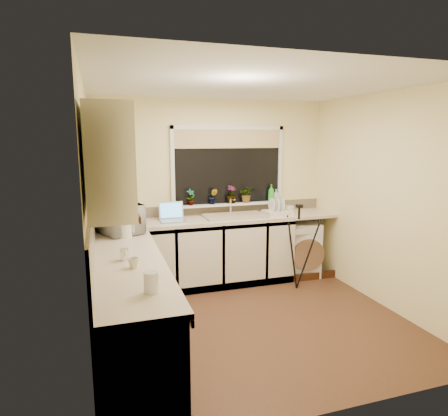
{
  "coord_description": "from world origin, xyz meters",
  "views": [
    {
      "loc": [
        -1.51,
        -3.67,
        1.95
      ],
      "look_at": [
        -0.16,
        0.55,
        1.15
      ],
      "focal_mm": 31.63,
      "sensor_mm": 36.0,
      "label": 1
    }
  ],
  "objects_px": {
    "soap_bottle_green": "(271,193)",
    "steel_jar": "(124,254)",
    "plant_d": "(247,194)",
    "soap_bottle_clear": "(276,195)",
    "cup_left": "(133,263)",
    "plant_b": "(213,196)",
    "laptop": "(172,216)",
    "plant_a": "(191,197)",
    "plant_c": "(231,194)",
    "washing_machine": "(298,248)",
    "dish_rack": "(278,213)",
    "cup_back": "(290,209)",
    "glass_jug": "(151,282)",
    "kettle": "(124,228)",
    "tripod": "(298,247)",
    "microwave": "(118,218)"
  },
  "relations": [
    {
      "from": "glass_jug",
      "to": "plant_b",
      "type": "xyz_separation_m",
      "value": [
        1.16,
        2.5,
        0.18
      ]
    },
    {
      "from": "kettle",
      "to": "soap_bottle_green",
      "type": "xyz_separation_m",
      "value": [
        2.1,
        0.9,
        0.17
      ]
    },
    {
      "from": "dish_rack",
      "to": "soap_bottle_green",
      "type": "height_order",
      "value": "soap_bottle_green"
    },
    {
      "from": "dish_rack",
      "to": "steel_jar",
      "type": "relative_size",
      "value": 3.57
    },
    {
      "from": "laptop",
      "to": "plant_a",
      "type": "height_order",
      "value": "plant_a"
    },
    {
      "from": "washing_machine",
      "to": "glass_jug",
      "type": "relative_size",
      "value": 5.2
    },
    {
      "from": "plant_d",
      "to": "soap_bottle_clear",
      "type": "height_order",
      "value": "plant_d"
    },
    {
      "from": "washing_machine",
      "to": "plant_c",
      "type": "height_order",
      "value": "plant_c"
    },
    {
      "from": "plant_d",
      "to": "cup_back",
      "type": "xyz_separation_m",
      "value": [
        0.58,
        -0.18,
        -0.21
      ]
    },
    {
      "from": "washing_machine",
      "to": "cup_back",
      "type": "xyz_separation_m",
      "value": [
        -0.15,
        0.02,
        0.57
      ]
    },
    {
      "from": "plant_d",
      "to": "glass_jug",
      "type": "bearing_deg",
      "value": -123.44
    },
    {
      "from": "washing_machine",
      "to": "cup_back",
      "type": "relative_size",
      "value": 5.77
    },
    {
      "from": "laptop",
      "to": "kettle",
      "type": "height_order",
      "value": "laptop"
    },
    {
      "from": "washing_machine",
      "to": "glass_jug",
      "type": "distance_m",
      "value": 3.36
    },
    {
      "from": "plant_b",
      "to": "soap_bottle_green",
      "type": "bearing_deg",
      "value": 1.09
    },
    {
      "from": "dish_rack",
      "to": "microwave",
      "type": "height_order",
      "value": "microwave"
    },
    {
      "from": "soap_bottle_green",
      "to": "cup_left",
      "type": "xyz_separation_m",
      "value": [
        -2.1,
        -1.95,
        -0.23
      ]
    },
    {
      "from": "glass_jug",
      "to": "laptop",
      "type": "bearing_deg",
      "value": 76.3
    },
    {
      "from": "dish_rack",
      "to": "cup_left",
      "type": "bearing_deg",
      "value": -144.13
    },
    {
      "from": "glass_jug",
      "to": "plant_c",
      "type": "distance_m",
      "value": 2.9
    },
    {
      "from": "tripod",
      "to": "plant_a",
      "type": "distance_m",
      "value": 1.55
    },
    {
      "from": "washing_machine",
      "to": "tripod",
      "type": "height_order",
      "value": "tripod"
    },
    {
      "from": "steel_jar",
      "to": "washing_machine",
      "type": "bearing_deg",
      "value": 31.04
    },
    {
      "from": "microwave",
      "to": "cup_left",
      "type": "xyz_separation_m",
      "value": [
        0.05,
        -1.3,
        -0.12
      ]
    },
    {
      "from": "tripod",
      "to": "cup_back",
      "type": "distance_m",
      "value": 0.68
    },
    {
      "from": "washing_machine",
      "to": "soap_bottle_clear",
      "type": "xyz_separation_m",
      "value": [
        -0.27,
        0.21,
        0.75
      ]
    },
    {
      "from": "plant_c",
      "to": "cup_left",
      "type": "distance_m",
      "value": 2.47
    },
    {
      "from": "laptop",
      "to": "soap_bottle_clear",
      "type": "bearing_deg",
      "value": 9.23
    },
    {
      "from": "plant_c",
      "to": "soap_bottle_green",
      "type": "bearing_deg",
      "value": 0.64
    },
    {
      "from": "cup_back",
      "to": "kettle",
      "type": "bearing_deg",
      "value": -163.03
    },
    {
      "from": "soap_bottle_green",
      "to": "steel_jar",
      "type": "bearing_deg",
      "value": -141.43
    },
    {
      "from": "plant_a",
      "to": "tripod",
      "type": "bearing_deg",
      "value": -29.66
    },
    {
      "from": "tripod",
      "to": "plant_d",
      "type": "distance_m",
      "value": 1.03
    },
    {
      "from": "glass_jug",
      "to": "plant_d",
      "type": "xyz_separation_m",
      "value": [
        1.65,
        2.5,
        0.19
      ]
    },
    {
      "from": "laptop",
      "to": "kettle",
      "type": "bearing_deg",
      "value": -131.15
    },
    {
      "from": "tripod",
      "to": "soap_bottle_green",
      "type": "bearing_deg",
      "value": 119.62
    },
    {
      "from": "laptop",
      "to": "cup_back",
      "type": "relative_size",
      "value": 2.44
    },
    {
      "from": "microwave",
      "to": "soap_bottle_clear",
      "type": "height_order",
      "value": "microwave"
    },
    {
      "from": "plant_d",
      "to": "soap_bottle_clear",
      "type": "relative_size",
      "value": 1.36
    },
    {
      "from": "glass_jug",
      "to": "cup_back",
      "type": "relative_size",
      "value": 1.11
    },
    {
      "from": "soap_bottle_clear",
      "to": "plant_a",
      "type": "bearing_deg",
      "value": -179.29
    },
    {
      "from": "kettle",
      "to": "plant_b",
      "type": "distance_m",
      "value": 1.52
    },
    {
      "from": "kettle",
      "to": "microwave",
      "type": "distance_m",
      "value": 0.26
    },
    {
      "from": "steel_jar",
      "to": "microwave",
      "type": "xyz_separation_m",
      "value": [
        0.01,
        1.07,
        0.11
      ]
    },
    {
      "from": "dish_rack",
      "to": "plant_b",
      "type": "relative_size",
      "value": 1.73
    },
    {
      "from": "kettle",
      "to": "steel_jar",
      "type": "bearing_deg",
      "value": -93.92
    },
    {
      "from": "dish_rack",
      "to": "washing_machine",
      "type": "bearing_deg",
      "value": 3.54
    },
    {
      "from": "tripod",
      "to": "plant_b",
      "type": "distance_m",
      "value": 1.31
    },
    {
      "from": "microwave",
      "to": "plant_a",
      "type": "height_order",
      "value": "plant_a"
    },
    {
      "from": "plant_b",
      "to": "soap_bottle_clear",
      "type": "relative_size",
      "value": 1.28
    }
  ]
}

